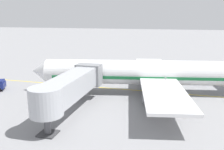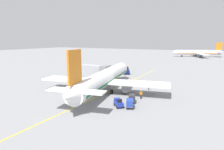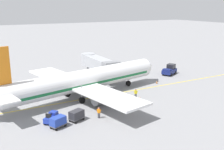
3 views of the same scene
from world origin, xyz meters
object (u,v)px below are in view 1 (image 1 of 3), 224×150
(baggage_tug_lead, at_px, (202,80))
(ground_crew_marshaller, at_px, (124,72))
(baggage_cart_front, at_px, (183,76))
(baggage_cart_second_in_train, at_px, (200,76))
(jet_bridge, at_px, (71,86))
(parked_airliner, at_px, (152,73))
(safety_cone_nose_left, at_px, (47,85))
(ground_crew_loader, at_px, (109,76))
(ground_crew_wing_walker, at_px, (165,74))

(baggage_tug_lead, bearing_deg, ground_crew_marshaller, 85.85)
(baggage_cart_front, bearing_deg, baggage_cart_second_in_train, -73.77)
(jet_bridge, xyz_separation_m, baggage_cart_second_in_train, (20.67, -16.23, -2.51))
(parked_airliner, relative_size, safety_cone_nose_left, 62.90)
(baggage_cart_front, distance_m, baggage_cart_second_in_train, 3.18)
(parked_airliner, xyz_separation_m, baggage_cart_front, (8.99, -4.71, -2.24))
(baggage_tug_lead, xyz_separation_m, ground_crew_marshaller, (1.05, 14.45, 0.24))
(baggage_tug_lead, height_order, ground_crew_loader, ground_crew_loader)
(baggage_cart_front, xyz_separation_m, baggage_cart_second_in_train, (0.89, -3.06, 0.00))
(parked_airliner, height_order, baggage_cart_front, parked_airliner)
(baggage_cart_second_in_train, distance_m, safety_cone_nose_left, 27.60)
(baggage_cart_second_in_train, height_order, safety_cone_nose_left, baggage_cart_second_in_train)
(baggage_cart_second_in_train, bearing_deg, ground_crew_marshaller, 94.40)
(baggage_cart_front, bearing_deg, jet_bridge, 146.34)
(parked_airliner, xyz_separation_m, safety_cone_nose_left, (-0.97, 17.60, -2.90))
(baggage_cart_second_in_train, relative_size, ground_crew_loader, 1.74)
(ground_crew_loader, bearing_deg, baggage_cart_front, -72.40)
(baggage_cart_front, height_order, ground_crew_loader, ground_crew_loader)
(baggage_tug_lead, relative_size, ground_crew_loader, 1.56)
(safety_cone_nose_left, bearing_deg, ground_crew_wing_walker, -60.79)
(baggage_tug_lead, bearing_deg, ground_crew_wing_walker, 73.53)
(ground_crew_wing_walker, xyz_separation_m, ground_crew_loader, (-4.82, 9.73, 0.00))
(baggage_cart_second_in_train, height_order, ground_crew_marshaller, ground_crew_marshaller)
(baggage_cart_second_in_train, distance_m, ground_crew_wing_walker, 6.31)
(parked_airliner, bearing_deg, ground_crew_loader, 59.54)
(parked_airliner, relative_size, jet_bridge, 2.57)
(jet_bridge, bearing_deg, baggage_cart_second_in_train, -38.13)
(ground_crew_wing_walker, relative_size, safety_cone_nose_left, 2.86)
(jet_bridge, distance_m, baggage_cart_second_in_train, 26.40)
(ground_crew_wing_walker, distance_m, ground_crew_marshaller, 7.91)
(parked_airliner, bearing_deg, ground_crew_wing_walker, -8.56)
(jet_bridge, xyz_separation_m, baggage_tug_lead, (18.53, -16.51, -2.74))
(ground_crew_wing_walker, bearing_deg, jet_bridge, 154.15)
(baggage_tug_lead, relative_size, ground_crew_marshaller, 1.56)
(ground_crew_wing_walker, relative_size, ground_crew_marshaller, 1.00)
(baggage_cart_front, bearing_deg, safety_cone_nose_left, 114.06)
(safety_cone_nose_left, bearing_deg, baggage_cart_front, -65.94)
(parked_airliner, distance_m, jet_bridge, 13.72)
(jet_bridge, bearing_deg, ground_crew_marshaller, -6.01)
(parked_airliner, bearing_deg, baggage_cart_second_in_train, -38.17)
(jet_bridge, xyz_separation_m, ground_crew_marshaller, (19.58, -2.06, -2.50))
(ground_crew_loader, distance_m, safety_cone_nose_left, 11.02)
(ground_crew_wing_walker, height_order, safety_cone_nose_left, ground_crew_wing_walker)
(parked_airliner, distance_m, ground_crew_wing_walker, 10.05)
(baggage_cart_front, relative_size, baggage_cart_second_in_train, 1.00)
(ground_crew_wing_walker, bearing_deg, parked_airliner, 171.44)
(baggage_cart_front, xyz_separation_m, safety_cone_nose_left, (-9.96, 22.31, -0.66))
(baggage_cart_front, relative_size, safety_cone_nose_left, 4.97)
(jet_bridge, relative_size, ground_crew_wing_walker, 8.53)
(ground_crew_marshaller, bearing_deg, safety_cone_nose_left, 131.07)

